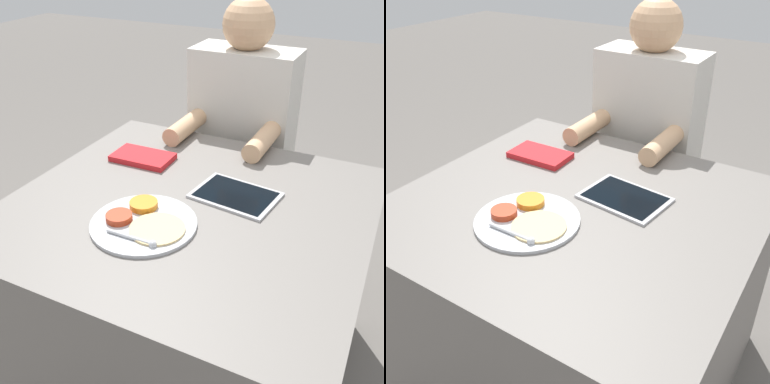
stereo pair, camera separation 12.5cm
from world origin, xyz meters
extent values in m
plane|color=#605B56|center=(0.00, 0.00, 0.00)|extent=(12.00, 12.00, 0.00)
cube|color=slate|center=(0.00, 0.00, 0.36)|extent=(1.02, 0.97, 0.71)
cylinder|color=#B7BABF|center=(-0.06, -0.15, 0.72)|extent=(0.29, 0.29, 0.01)
cylinder|color=orange|center=(-0.10, -0.09, 0.73)|extent=(0.08, 0.08, 0.02)
cylinder|color=#A83319|center=(-0.13, -0.17, 0.73)|extent=(0.07, 0.07, 0.02)
cylinder|color=#DBBC7F|center=(-0.01, -0.17, 0.73)|extent=(0.15, 0.15, 0.01)
cylinder|color=#B7BABF|center=(-0.05, -0.23, 0.73)|extent=(0.14, 0.01, 0.01)
sphere|color=#B7BABF|center=(0.01, -0.23, 0.73)|extent=(0.02, 0.02, 0.02)
cube|color=silver|center=(-0.27, 0.19, 0.72)|extent=(0.20, 0.12, 0.01)
cube|color=red|center=(-0.27, 0.19, 0.72)|extent=(0.21, 0.13, 0.02)
cube|color=#B7B7BC|center=(0.11, 0.10, 0.72)|extent=(0.26, 0.20, 0.01)
cube|color=black|center=(0.11, 0.10, 0.72)|extent=(0.24, 0.18, 0.00)
cube|color=black|center=(-0.08, 0.66, 0.22)|extent=(0.37, 0.22, 0.44)
cube|color=beige|center=(-0.08, 0.66, 0.73)|extent=(0.41, 0.20, 0.57)
sphere|color=tan|center=(-0.08, 0.66, 1.10)|extent=(0.20, 0.20, 0.20)
cylinder|color=tan|center=(-0.23, 0.45, 0.75)|extent=(0.07, 0.26, 0.07)
cylinder|color=tan|center=(0.07, 0.45, 0.75)|extent=(0.07, 0.26, 0.07)
camera|label=1|loc=(0.50, -1.00, 1.41)|focal=42.00mm
camera|label=2|loc=(0.61, -0.94, 1.41)|focal=42.00mm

